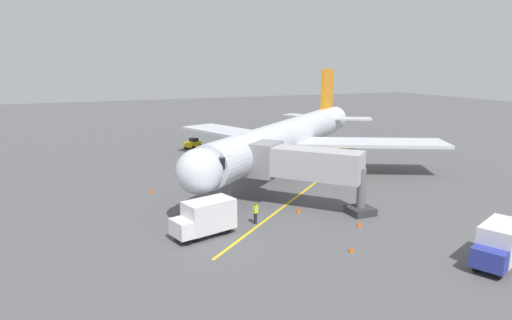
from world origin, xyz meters
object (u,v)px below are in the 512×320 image
object	(u,v)px
box_truck_portside	(499,244)
airplane	(287,138)
ground_crew_wing_walker	(194,174)
tug_near_nose	(193,144)
safety_cone_nose_right	(351,248)
ground_crew_marshaller	(255,213)
box_truck_starboard_side	(204,218)
jet_bridge	(297,164)
safety_cone_nose_left	(359,223)
safety_cone_wing_starboard	(298,210)
safety_cone_wing_port	(152,190)

from	to	relation	value
box_truck_portside	airplane	bearing A→B (deg)	-88.55
ground_crew_wing_walker	tug_near_nose	world-z (taller)	ground_crew_wing_walker
safety_cone_nose_right	tug_near_nose	bearing A→B (deg)	-90.62
ground_crew_marshaller	box_truck_starboard_side	size ratio (longest dim) A/B	0.35
jet_bridge	box_truck_portside	xyz separation A→B (m)	(-5.65, 15.59, -2.38)
box_truck_starboard_side	box_truck_portside	bearing A→B (deg)	142.05
safety_cone_nose_left	safety_cone_wing_starboard	distance (m)	5.46
box_truck_starboard_side	ground_crew_wing_walker	bearing A→B (deg)	-102.78
ground_crew_wing_walker	ground_crew_marshaller	bearing A→B (deg)	94.10
safety_cone_nose_left	safety_cone_wing_port	xyz separation A→B (m)	(12.86, -15.65, 0.00)
ground_crew_marshaller	box_truck_portside	xyz separation A→B (m)	(-10.81, 12.73, 0.50)
airplane	safety_cone_nose_right	xyz separation A→B (m)	(6.45, 21.83, -3.73)
tug_near_nose	safety_cone_nose_right	distance (m)	40.30
jet_bridge	box_truck_portside	world-z (taller)	jet_bridge
ground_crew_marshaller	safety_cone_wing_starboard	distance (m)	4.48
ground_crew_marshaller	safety_cone_nose_right	xyz separation A→B (m)	(-3.68, 7.51, -0.61)
box_truck_starboard_side	safety_cone_wing_port	size ratio (longest dim) A/B	9.00
safety_cone_nose_left	safety_cone_wing_port	distance (m)	20.26
safety_cone_nose_right	safety_cone_wing_port	xyz separation A→B (m)	(9.50, -19.39, 0.00)
tug_near_nose	jet_bridge	bearing A→B (deg)	92.01
box_truck_portside	safety_cone_nose_right	size ratio (longest dim) A/B	9.08
safety_cone_nose_right	safety_cone_wing_starboard	size ratio (longest dim) A/B	1.00
tug_near_nose	safety_cone_nose_right	world-z (taller)	tug_near_nose
ground_crew_wing_walker	box_truck_portside	xyz separation A→B (m)	(-11.82, 26.80, 0.50)
tug_near_nose	safety_cone_nose_left	world-z (taller)	tug_near_nose
safety_cone_nose_left	safety_cone_nose_right	distance (m)	5.03
ground_crew_marshaller	tug_near_nose	distance (m)	33.05
ground_crew_marshaller	box_truck_starboard_side	bearing A→B (deg)	11.26
ground_crew_marshaller	safety_cone_wing_starboard	size ratio (longest dim) A/B	3.11
ground_crew_marshaller	tug_near_nose	world-z (taller)	ground_crew_marshaller
safety_cone_nose_right	safety_cone_wing_port	bearing A→B (deg)	-63.90
safety_cone_wing_port	safety_cone_nose_right	bearing A→B (deg)	116.10
jet_bridge	safety_cone_nose_right	size ratio (longest dim) A/B	17.98
airplane	ground_crew_wing_walker	bearing A→B (deg)	1.35
jet_bridge	ground_crew_wing_walker	xyz separation A→B (m)	(6.17, -11.20, -2.88)
ground_crew_marshaller	ground_crew_wing_walker	size ratio (longest dim) A/B	1.00
airplane	ground_crew_wing_walker	size ratio (longest dim) A/B	19.65
tug_near_nose	safety_cone_wing_starboard	xyz separation A→B (m)	(-0.22, 31.82, -0.43)
tug_near_nose	safety_cone_wing_starboard	bearing A→B (deg)	90.39
ground_crew_marshaller	jet_bridge	bearing A→B (deg)	-151.00
ground_crew_marshaller	safety_cone_nose_left	distance (m)	8.00
jet_bridge	box_truck_portside	distance (m)	16.76
jet_bridge	box_truck_portside	size ratio (longest dim) A/B	1.98
ground_crew_wing_walker	box_truck_portside	world-z (taller)	box_truck_portside
jet_bridge	safety_cone_wing_port	world-z (taller)	jet_bridge
box_truck_starboard_side	safety_cone_wing_starboard	size ratio (longest dim) A/B	9.00
jet_bridge	safety_cone_wing_port	distance (m)	14.64
ground_crew_wing_walker	safety_cone_nose_right	distance (m)	22.08
safety_cone_nose_right	airplane	bearing A→B (deg)	-106.46
jet_bridge	box_truck_starboard_side	xyz separation A→B (m)	(9.56, 3.74, -2.38)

